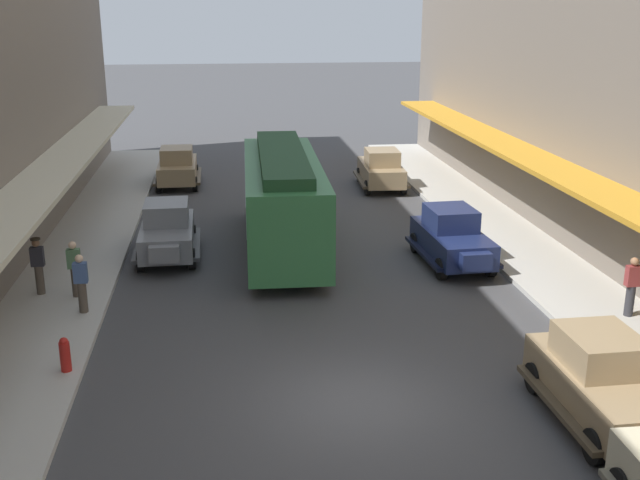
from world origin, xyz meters
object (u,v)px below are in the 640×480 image
(parked_car_1, at_px, (452,236))
(pedestrian_4, at_px, (75,268))
(pedestrian_3, at_px, (38,265))
(streetcar, at_px, (283,197))
(pedestrian_2, at_px, (81,283))
(fire_hydrant, at_px, (65,354))
(parked_car_0, at_px, (603,379))
(parked_car_4, at_px, (381,168))
(parked_car_5, at_px, (177,166))
(pedestrian_0, at_px, (632,286))
(parked_car_2, at_px, (167,230))

(parked_car_1, distance_m, pedestrian_4, 11.76)
(pedestrian_3, bearing_deg, pedestrian_4, -17.29)
(streetcar, height_order, pedestrian_2, streetcar)
(fire_hydrant, distance_m, pedestrian_3, 5.39)
(pedestrian_2, distance_m, pedestrian_4, 1.30)
(parked_car_0, relative_size, parked_car_4, 0.99)
(parked_car_5, xyz_separation_m, pedestrian_2, (-1.76, -15.75, 0.05))
(parked_car_0, height_order, pedestrian_3, parked_car_0)
(pedestrian_0, height_order, pedestrian_4, same)
(parked_car_0, distance_m, pedestrian_2, 13.27)
(parked_car_2, relative_size, parked_car_5, 1.00)
(parked_car_1, height_order, pedestrian_4, parked_car_1)
(parked_car_1, height_order, parked_car_4, same)
(parked_car_1, xyz_separation_m, pedestrian_3, (-12.68, -1.52, 0.07))
(parked_car_1, relative_size, pedestrian_2, 2.63)
(parked_car_5, height_order, pedestrian_4, parked_car_5)
(parked_car_2, distance_m, pedestrian_0, 14.48)
(parked_car_0, bearing_deg, pedestrian_2, 148.64)
(parked_car_1, height_order, pedestrian_0, parked_car_1)
(streetcar, bearing_deg, parked_car_4, 58.98)
(parked_car_2, height_order, fire_hydrant, parked_car_2)
(pedestrian_4, bearing_deg, pedestrian_3, 162.71)
(parked_car_1, distance_m, streetcar, 5.84)
(fire_hydrant, height_order, pedestrian_3, pedestrian_3)
(parked_car_4, distance_m, pedestrian_3, 17.67)
(parked_car_0, xyz_separation_m, parked_car_1, (-0.11, 10.00, 0.00))
(parked_car_2, bearing_deg, streetcar, 3.51)
(pedestrian_3, bearing_deg, pedestrian_2, -47.20)
(parked_car_5, bearing_deg, parked_car_0, -67.10)
(parked_car_0, xyz_separation_m, pedestrian_2, (-11.33, 6.90, 0.05))
(parked_car_4, relative_size, fire_hydrant, 5.26)
(parked_car_2, xyz_separation_m, parked_car_5, (-0.20, 10.74, 0.00))
(fire_hydrant, bearing_deg, parked_car_0, -16.84)
(parked_car_4, relative_size, pedestrian_2, 2.63)
(parked_car_1, xyz_separation_m, pedestrian_0, (3.35, -5.22, 0.05))
(pedestrian_2, distance_m, pedestrian_3, 2.15)
(parked_car_2, distance_m, pedestrian_2, 5.38)
(parked_car_0, distance_m, parked_car_1, 10.00)
(parked_car_0, distance_m, pedestrian_3, 15.34)
(parked_car_0, distance_m, fire_hydrant, 11.64)
(streetcar, height_order, fire_hydrant, streetcar)
(parked_car_0, bearing_deg, parked_car_5, 112.90)
(parked_car_0, distance_m, parked_car_4, 20.88)
(parked_car_5, distance_m, streetcar, 11.32)
(parked_car_2, bearing_deg, parked_car_4, 44.38)
(parked_car_1, bearing_deg, pedestrian_4, -170.91)
(pedestrian_0, bearing_deg, pedestrian_2, 171.72)
(parked_car_2, xyz_separation_m, pedestrian_3, (-3.42, -3.43, 0.07))
(pedestrian_2, bearing_deg, pedestrian_4, 107.48)
(parked_car_5, bearing_deg, pedestrian_4, -98.43)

